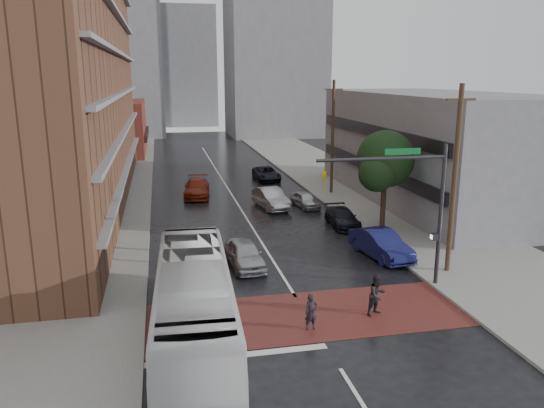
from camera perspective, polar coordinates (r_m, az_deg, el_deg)
name	(u,v)px	position (r m, az deg, el deg)	size (l,w,h in m)	color
ground	(310,320)	(23.65, 4.12, -12.39)	(160.00, 160.00, 0.00)	black
crosswalk	(307,315)	(24.08, 3.79, -11.86)	(14.00, 5.00, 0.02)	maroon
sidewalk_west	(97,201)	(46.87, -18.35, 0.29)	(9.00, 90.00, 0.15)	gray
sidewalk_east	(355,189)	(49.72, 8.97, 1.57)	(9.00, 90.00, 0.15)	gray
apartment_block	(46,26)	(45.24, -23.16, 17.24)	(10.00, 44.00, 28.00)	brown
storefront_west	(114,128)	(74.94, -16.62, 7.87)	(8.00, 16.00, 7.00)	maroon
building_east	(435,147)	(46.60, 17.16, 5.84)	(11.00, 26.00, 9.00)	gray
distant_tower_west	(108,41)	(98.87, -17.26, 16.37)	(18.00, 16.00, 32.00)	gray
distant_tower_east	(275,29)	(94.83, 0.31, 18.31)	(16.00, 14.00, 36.00)	gray
distant_tower_center	(186,67)	(115.55, -9.23, 14.34)	(12.00, 10.00, 24.00)	gray
street_tree	(385,163)	(35.97, 12.09, 4.36)	(4.20, 4.10, 6.90)	#332319
signal_mast	(415,196)	(26.38, 15.09, 0.85)	(6.50, 0.30, 7.20)	#2D2D33
utility_pole_near	(454,179)	(29.00, 19.02, 2.52)	(1.60, 0.26, 10.00)	#473321
utility_pole_far	(333,137)	(47.08, 6.53, 7.22)	(1.60, 0.26, 10.00)	#473321
transit_bus	(194,304)	(21.27, -8.38, -10.59)	(2.84, 12.14, 3.38)	silver
pedestrian_a	(311,312)	(22.55, 4.24, -11.54)	(0.57, 0.38, 1.57)	black
pedestrian_b	(377,295)	(24.21, 11.25, -9.57)	(0.91, 0.71, 1.87)	black
car_travel_a	(245,254)	(29.50, -2.95, -5.42)	(1.73, 4.29, 1.46)	#A8A9B0
car_travel_b	(271,198)	(42.31, -0.13, 0.62)	(1.70, 4.89, 1.61)	#AAABB2
car_travel_c	(197,188)	(46.89, -8.08, 1.73)	(2.16, 5.31, 1.54)	maroon
suv_travel	(266,174)	(53.71, -0.60, 3.30)	(2.27, 4.92, 1.37)	black
car_parked_near	(381,244)	(31.59, 11.65, -4.25)	(1.69, 4.86, 1.60)	#16184F
car_parked_mid	(342,218)	(37.65, 7.58, -1.45)	(1.74, 4.29, 1.24)	black
car_parked_far	(305,200)	(42.71, 3.61, 0.46)	(1.47, 3.65, 1.24)	#B4B9BD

